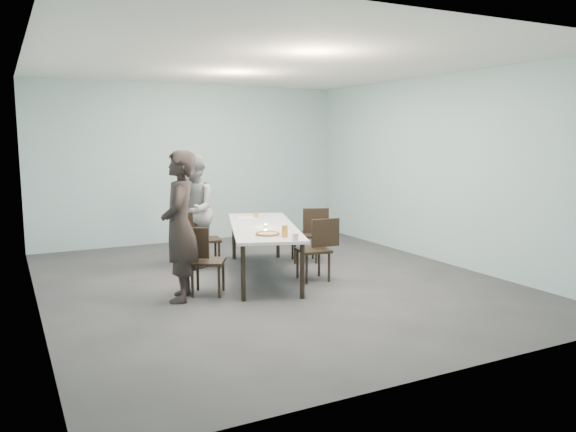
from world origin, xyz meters
name	(u,v)px	position (x,y,z in m)	size (l,w,h in m)	color
ground	(270,281)	(0.00, 0.00, 0.00)	(7.00, 7.00, 0.00)	#333335
room_shell	(270,137)	(0.00, 0.00, 2.03)	(6.02, 7.02, 3.01)	#9FC4C8
table	(263,229)	(0.04, 0.32, 0.69)	(1.70, 2.75, 0.75)	white
chair_near_left	(201,256)	(-1.06, -0.18, 0.50)	(0.64, 0.57, 0.87)	black
chair_far_left	(201,236)	(-0.59, 1.26, 0.50)	(0.64, 0.49, 0.87)	black
chair_near_right	(318,245)	(0.65, -0.23, 0.50)	(0.63, 0.46, 0.87)	black
chair_far_right	(309,231)	(1.11, 0.86, 0.50)	(0.65, 0.54, 0.87)	black
diner_near	(180,226)	(-1.37, -0.30, 0.93)	(0.68, 0.45, 1.87)	black
diner_far	(192,211)	(-0.69, 1.36, 0.88)	(0.85, 0.67, 1.76)	gray
pizza	(268,234)	(-0.25, -0.46, 0.77)	(0.34, 0.34, 0.04)	white
side_plate	(274,232)	(-0.07, -0.26, 0.76)	(0.18, 0.18, 0.01)	white
beer_glass	(285,231)	(-0.11, -0.67, 0.82)	(0.08, 0.08, 0.15)	#BB7929
water_tumbler	(295,237)	(-0.10, -0.95, 0.80)	(0.08, 0.08, 0.09)	silver
tealight	(266,226)	(0.00, 0.15, 0.77)	(0.06, 0.06, 0.05)	silver
amber_tumbler	(256,215)	(0.25, 1.05, 0.79)	(0.07, 0.07, 0.08)	#BB7929
menu	(247,218)	(0.12, 1.11, 0.75)	(0.30, 0.22, 0.01)	silver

